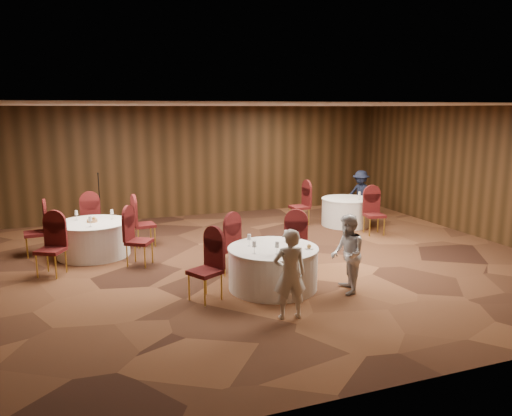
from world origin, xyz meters
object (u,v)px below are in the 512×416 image
object	(u,v)px
table_right	(346,212)
man_c	(361,194)
mic_stand	(101,217)
table_left	(93,239)
woman_b	(347,254)
table_main	(273,267)
woman_a	(290,274)

from	to	relation	value
table_right	man_c	size ratio (longest dim) A/B	0.98
mic_stand	table_left	bearing A→B (deg)	-98.21
table_left	woman_b	xyz separation A→B (m)	(3.99, -3.85, 0.31)
table_left	mic_stand	size ratio (longest dim) A/B	0.99
table_right	mic_stand	bearing A→B (deg)	168.95
table_main	man_c	bearing A→B (deg)	44.70
table_left	woman_b	size ratio (longest dim) A/B	1.13
mic_stand	woman_b	world-z (taller)	mic_stand
table_left	woman_b	bearing A→B (deg)	-43.97
woman_b	table_left	bearing A→B (deg)	-115.93
table_main	mic_stand	world-z (taller)	mic_stand
table_right	woman_a	xyz separation A→B (m)	(-3.97, -5.10, 0.32)
woman_b	table_main	bearing A→B (deg)	-102.51
table_left	woman_a	xyz separation A→B (m)	(2.62, -4.49, 0.32)
table_main	woman_b	distance (m)	1.32
table_main	man_c	size ratio (longest dim) A/B	1.17
table_right	table_main	bearing A→B (deg)	-134.32
table_main	table_left	distance (m)	4.31
table_main	table_right	bearing A→B (deg)	45.68
man_c	mic_stand	bearing A→B (deg)	-123.89
mic_stand	table_right	bearing A→B (deg)	-11.05
woman_b	man_c	distance (m)	6.35
table_main	man_c	distance (m)	6.57
table_left	woman_a	size ratio (longest dim) A/B	1.11
table_main	table_right	distance (m)	5.31
table_left	table_right	xyz separation A→B (m)	(6.60, 0.60, 0.00)
table_left	mic_stand	bearing A→B (deg)	81.79
table_left	table_right	bearing A→B (deg)	5.23
table_main	woman_a	bearing A→B (deg)	-101.46
table_main	table_left	xyz separation A→B (m)	(-2.88, 3.20, 0.00)
table_main	table_left	bearing A→B (deg)	132.06
woman_b	man_c	world-z (taller)	woman_b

